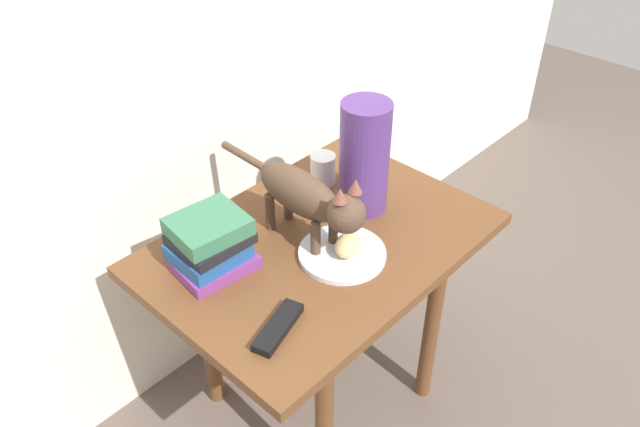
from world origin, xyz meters
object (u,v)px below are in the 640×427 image
at_px(cat, 308,197).
at_px(candle_jar, 323,170).
at_px(green_vase, 364,157).
at_px(tv_remote, 278,327).
at_px(plate, 342,254).
at_px(book_stack, 210,244).
at_px(side_table, 320,265).
at_px(bread_roll, 348,245).

bearing_deg(cat, candle_jar, 35.26).
xyz_separation_m(green_vase, tv_remote, (-0.46, -0.16, -0.14)).
bearing_deg(green_vase, cat, 179.51).
bearing_deg(candle_jar, plate, -128.69).
bearing_deg(candle_jar, tv_remote, -146.55).
bearing_deg(plate, book_stack, 140.17).
bearing_deg(book_stack, side_table, -25.12).
distance_m(plate, green_vase, 0.25).
distance_m(side_table, green_vase, 0.30).
height_order(plate, candle_jar, candle_jar).
distance_m(candle_jar, tv_remote, 0.56).
xyz_separation_m(plate, cat, (-0.01, 0.10, 0.13)).
bearing_deg(green_vase, tv_remote, -161.02).
bearing_deg(side_table, bread_roll, -93.44).
relative_size(bread_roll, green_vase, 0.27).
relative_size(side_table, plate, 3.98).
distance_m(book_stack, candle_jar, 0.44).
relative_size(cat, candle_jar, 5.64).
relative_size(side_table, green_vase, 2.79).
bearing_deg(side_table, plate, -96.52).
bearing_deg(bread_roll, side_table, 86.56).
relative_size(side_table, candle_jar, 9.84).
xyz_separation_m(side_table, green_vase, (0.18, 0.02, 0.23)).
bearing_deg(tv_remote, plate, -4.41).
distance_m(book_stack, green_vase, 0.44).
relative_size(green_vase, candle_jar, 3.53).
bearing_deg(cat, plate, -81.98).
bearing_deg(book_stack, candle_jar, 7.01).
bearing_deg(side_table, candle_jar, 41.42).
xyz_separation_m(side_table, tv_remote, (-0.28, -0.14, 0.10)).
distance_m(book_stack, tv_remote, 0.27).
height_order(cat, green_vase, green_vase).
height_order(bread_roll, book_stack, book_stack).
relative_size(book_stack, green_vase, 0.63).
bearing_deg(plate, bread_roll, -75.65).
distance_m(cat, book_stack, 0.25).
bearing_deg(cat, bread_roll, -81.18).
xyz_separation_m(plate, tv_remote, (-0.27, -0.06, 0.00)).
height_order(plate, cat, cat).
distance_m(bread_roll, book_stack, 0.32).
xyz_separation_m(side_table, bread_roll, (-0.01, -0.10, 0.12)).
height_order(plate, bread_roll, bread_roll).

